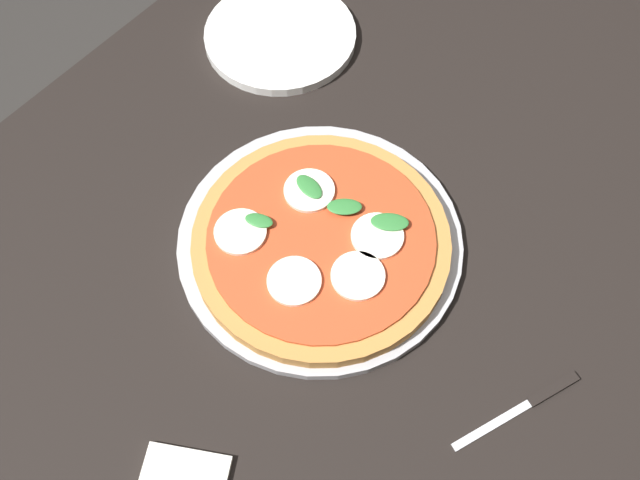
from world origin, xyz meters
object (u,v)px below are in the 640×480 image
at_px(dining_table, 361,286).
at_px(serving_tray, 320,242).
at_px(plate_white, 280,35).
at_px(knife, 532,402).
at_px(pizza, 321,242).

relative_size(dining_table, serving_tray, 4.40).
distance_m(plate_white, knife, 0.62).
distance_m(serving_tray, knife, 0.31).
xyz_separation_m(dining_table, pizza, (0.03, -0.05, 0.11)).
height_order(serving_tray, pizza, pizza).
bearing_deg(knife, serving_tray, -92.15).
distance_m(dining_table, pizza, 0.12).
bearing_deg(serving_tray, plate_white, -132.03).
height_order(dining_table, serving_tray, serving_tray).
bearing_deg(knife, plate_white, -113.50).
bearing_deg(plate_white, serving_tray, 47.97).
xyz_separation_m(serving_tray, pizza, (0.01, 0.01, 0.02)).
height_order(serving_tray, knife, serving_tray).
bearing_deg(dining_table, knife, 82.72).
xyz_separation_m(dining_table, knife, (0.03, 0.25, 0.09)).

